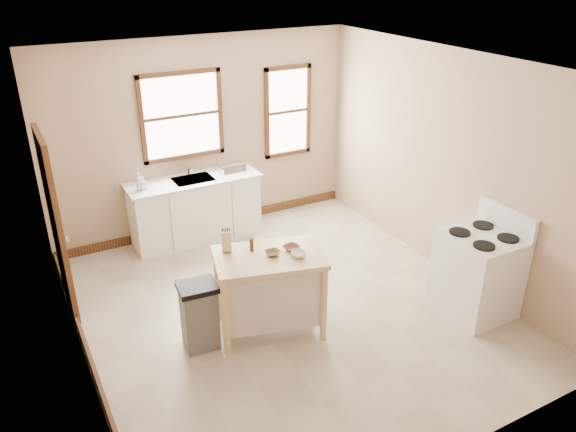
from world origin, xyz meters
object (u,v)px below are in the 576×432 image
Objects in this scene: dish_rack at (232,168)px; pepper_grinder at (252,245)px; bowl_b at (292,248)px; gas_stove at (479,264)px; soap_bottle_a at (139,181)px; soap_bottle_b at (143,183)px; bowl_a at (273,253)px; bowl_c at (298,254)px; trash_bin at (199,316)px; kitchen_island at (270,293)px; knife_block at (226,242)px.

dish_rack is 2.43m from pepper_grinder.
bowl_b is (0.38, -0.17, -0.05)m from pepper_grinder.
gas_stove reaches higher than dish_rack.
gas_stove reaches higher than bowl_b.
soap_bottle_b is (0.04, -0.01, -0.03)m from soap_bottle_a.
bowl_c is (0.22, -0.16, 0.01)m from bowl_a.
bowl_a is at bearing -0.92° from trash_bin.
pepper_grinder reaches higher than dish_rack.
pepper_grinder is at bearing -99.47° from dish_rack.
pepper_grinder is at bearing -57.96° from soap_bottle_a.
bowl_a is at bearing 5.69° from kitchen_island.
bowl_b is at bearing -89.85° from dish_rack.
bowl_b is 2.15m from gas_stove.
bowl_a is (0.04, -0.01, 0.48)m from kitchen_island.
soap_bottle_b is 1.10× the size of bowl_a.
soap_bottle_b reaches higher than pepper_grinder.
bowl_a is 0.96× the size of bowl_b.
dish_rack is at bearing 81.33° from bowl_b.
knife_block is at bearing -96.19° from soap_bottle_b.
kitchen_island is at bearing 160.31° from gas_stove.
knife_block reaches higher than bowl_c.
kitchen_island is 0.73m from knife_block.
bowl_b is at bearing 1.44° from bowl_a.
kitchen_island is 7.57× the size of pepper_grinder.
trash_bin is at bearing -107.52° from soap_bottle_b.
gas_stove is at bearing -11.05° from trash_bin.
soap_bottle_a is 1.41× the size of bowl_b.
kitchen_island is 0.58m from pepper_grinder.
gas_stove is (2.19, -0.79, -0.33)m from bowl_a.
gas_stove reaches higher than soap_bottle_b.
dish_rack is at bearing 83.86° from knife_block.
soap_bottle_a is 0.21× the size of kitchen_island.
pepper_grinder reaches higher than bowl_c.
knife_block is at bearing 153.47° from bowl_b.
bowl_b reaches higher than kitchen_island.
trash_bin is at bearing -172.10° from pepper_grinder.
bowl_b is at bearing 157.88° from gas_stove.
pepper_grinder is 0.91m from trash_bin.
kitchen_island is 0.58m from bowl_c.
kitchen_island is (0.66, -2.40, -0.54)m from soap_bottle_b.
pepper_grinder is 2.57m from gas_stove.
soap_bottle_b is 0.14× the size of gas_stove.
soap_bottle_b is at bearing 103.67° from pepper_grinder.
soap_bottle_a is 1.48× the size of bowl_c.
soap_bottle_b is 1.19× the size of pepper_grinder.
soap_bottle_b is 0.23× the size of trash_bin.
bowl_c is at bearing -19.51° from knife_block.
trash_bin is (-0.12, -2.32, -0.63)m from soap_bottle_b.
gas_stove reaches higher than knife_block.
knife_block is at bearing -63.02° from soap_bottle_a.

